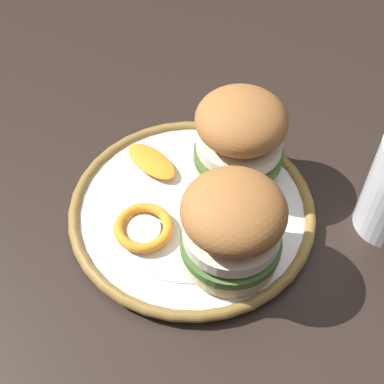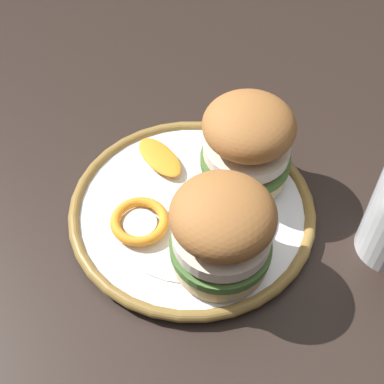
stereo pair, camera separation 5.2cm
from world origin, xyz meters
name	(u,v)px [view 1 (the left image)]	position (x,y,z in m)	size (l,w,h in m)	color
dining_table	(154,255)	(0.00, 0.00, 0.62)	(1.21, 1.03, 0.71)	black
dinner_plate	(192,210)	(0.02, 0.04, 0.72)	(0.27, 0.27, 0.02)	white
sandwich_half_left	(240,136)	(-0.02, 0.11, 0.78)	(0.13, 0.13, 0.10)	beige
sandwich_half_right	(232,226)	(0.09, 0.06, 0.78)	(0.14, 0.14, 0.10)	beige
orange_peel_curled	(143,227)	(0.04, -0.01, 0.73)	(0.06, 0.06, 0.01)	orange
orange_peel_strip_long	(151,161)	(-0.05, 0.01, 0.73)	(0.08, 0.06, 0.01)	orange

